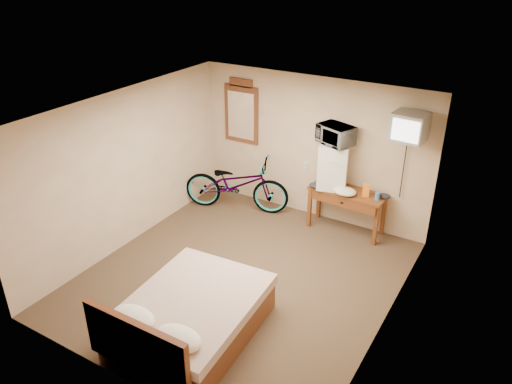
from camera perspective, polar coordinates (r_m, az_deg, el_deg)
room at (r=6.77m, az=-1.84°, el=-1.09°), size 4.60×4.64×2.50m
desk at (r=8.36m, az=10.29°, el=-0.74°), size 1.29×0.55×0.75m
mini_fridge at (r=8.27m, az=8.82°, el=2.98°), size 0.57×0.56×0.76m
microwave at (r=8.07m, az=9.08°, el=6.49°), size 0.66×0.56×0.31m
snack_bag at (r=8.16m, az=12.47°, el=0.17°), size 0.12×0.08×0.21m
blue_cup at (r=8.11m, az=13.69°, el=-0.47°), size 0.07×0.07×0.12m
cloth_cream at (r=8.17m, az=10.11°, el=0.08°), size 0.38×0.29×0.12m
cloth_dark_a at (r=8.33m, az=6.85°, el=0.74°), size 0.23×0.17×0.09m
cloth_dark_b at (r=8.19m, az=14.52°, el=-0.46°), size 0.17×0.14×0.08m
crt_television at (r=7.63m, az=17.12°, el=7.12°), size 0.51×0.60×0.42m
wall_mirror at (r=9.09m, az=-1.68°, el=9.13°), size 0.69×0.04×1.17m
bicycle at (r=9.00m, az=-2.25°, el=0.93°), size 2.03×1.23×1.01m
bed at (r=6.32m, az=-7.73°, el=-14.07°), size 1.56×1.99×0.90m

